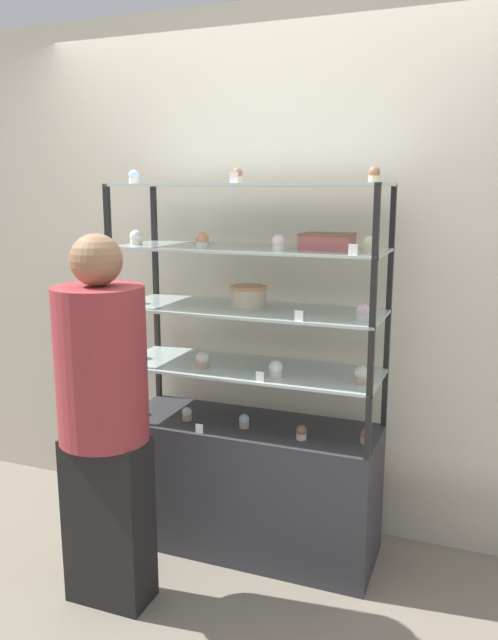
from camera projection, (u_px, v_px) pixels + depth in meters
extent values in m
plane|color=gray|center=(249.00, 545.00, 3.09)|extent=(20.00, 20.00, 0.00)
cube|color=beige|center=(275.00, 275.00, 3.16)|extent=(8.00, 0.05, 2.60)
cube|color=#333338|center=(249.00, 485.00, 3.02)|extent=(1.22, 0.44, 0.64)
cube|color=black|center=(159.00, 371.00, 3.33)|extent=(0.02, 0.02, 0.28)
cube|color=black|center=(385.00, 397.00, 2.91)|extent=(0.02, 0.02, 0.28)
cube|color=black|center=(115.00, 394.00, 2.95)|extent=(0.02, 0.02, 0.28)
cube|color=black|center=(368.00, 427.00, 2.53)|extent=(0.02, 0.02, 0.28)
cube|color=#B2C6C1|center=(249.00, 368.00, 2.90)|extent=(1.22, 0.44, 0.01)
cube|color=black|center=(157.00, 320.00, 3.28)|extent=(0.02, 0.02, 0.28)
cube|color=black|center=(387.00, 339.00, 2.85)|extent=(0.02, 0.02, 0.28)
cube|color=black|center=(113.00, 337.00, 2.90)|extent=(0.02, 0.02, 0.28)
cube|color=black|center=(371.00, 361.00, 2.47)|extent=(0.02, 0.02, 0.28)
cube|color=#B2C6C1|center=(249.00, 309.00, 2.85)|extent=(1.22, 0.44, 0.01)
cube|color=black|center=(155.00, 267.00, 3.22)|extent=(0.02, 0.02, 0.28)
cube|color=black|center=(390.00, 279.00, 2.80)|extent=(0.02, 0.02, 0.28)
cube|color=black|center=(110.00, 277.00, 2.84)|extent=(0.02, 0.02, 0.28)
cube|color=black|center=(374.00, 292.00, 2.42)|extent=(0.02, 0.02, 0.28)
cube|color=#B2C6C1|center=(249.00, 248.00, 2.79)|extent=(1.22, 0.44, 0.01)
cube|color=black|center=(154.00, 213.00, 3.17)|extent=(0.02, 0.02, 0.28)
cube|color=black|center=(393.00, 216.00, 2.74)|extent=(0.02, 0.02, 0.28)
cube|color=black|center=(107.00, 216.00, 2.79)|extent=(0.02, 0.02, 0.28)
cube|color=black|center=(377.00, 220.00, 2.36)|extent=(0.02, 0.02, 0.28)
cube|color=#B2C6C1|center=(249.00, 185.00, 2.74)|extent=(1.22, 0.44, 0.01)
cylinder|color=beige|center=(248.00, 298.00, 2.87)|extent=(0.16, 0.16, 0.08)
cylinder|color=#E5996B|center=(248.00, 287.00, 2.86)|extent=(0.17, 0.17, 0.02)
cube|color=#C66660|center=(327.00, 243.00, 2.67)|extent=(0.21, 0.17, 0.06)
cube|color=#8C5B42|center=(327.00, 234.00, 2.66)|extent=(0.22, 0.18, 0.01)
cylinder|color=beige|center=(139.00, 412.00, 3.08)|extent=(0.05, 0.05, 0.03)
sphere|color=white|center=(139.00, 406.00, 3.07)|extent=(0.05, 0.05, 0.05)
cylinder|color=#CCB28C|center=(187.00, 417.00, 3.00)|extent=(0.05, 0.05, 0.03)
sphere|color=white|center=(187.00, 412.00, 2.99)|extent=(0.05, 0.05, 0.05)
cylinder|color=#CCB28C|center=(245.00, 425.00, 2.90)|extent=(0.05, 0.05, 0.03)
sphere|color=silver|center=(245.00, 419.00, 2.89)|extent=(0.05, 0.05, 0.05)
cylinder|color=beige|center=(301.00, 436.00, 2.76)|extent=(0.05, 0.05, 0.03)
sphere|color=#8C5B42|center=(301.00, 430.00, 2.76)|extent=(0.05, 0.05, 0.05)
cylinder|color=#CCB28C|center=(366.00, 440.00, 2.72)|extent=(0.05, 0.05, 0.03)
sphere|color=#8C5B42|center=(366.00, 434.00, 2.72)|extent=(0.05, 0.05, 0.05)
cube|color=white|center=(199.00, 429.00, 2.83)|extent=(0.04, 0.00, 0.04)
cylinder|color=beige|center=(138.00, 355.00, 3.05)|extent=(0.06, 0.06, 0.03)
sphere|color=silver|center=(138.00, 349.00, 3.04)|extent=(0.06, 0.06, 0.06)
cylinder|color=#CCB28C|center=(202.00, 365.00, 2.89)|extent=(0.06, 0.06, 0.03)
sphere|color=white|center=(202.00, 358.00, 2.88)|extent=(0.06, 0.06, 0.06)
cylinder|color=beige|center=(276.00, 374.00, 2.73)|extent=(0.06, 0.06, 0.03)
sphere|color=white|center=(276.00, 367.00, 2.73)|extent=(0.06, 0.06, 0.06)
cylinder|color=#CCB28C|center=(361.00, 380.00, 2.65)|extent=(0.06, 0.06, 0.03)
sphere|color=white|center=(361.00, 373.00, 2.65)|extent=(0.06, 0.06, 0.06)
cube|color=white|center=(260.00, 377.00, 2.67)|extent=(0.04, 0.00, 0.04)
cylinder|color=#CCB28C|center=(137.00, 301.00, 2.96)|extent=(0.06, 0.06, 0.02)
sphere|color=#E5996B|center=(137.00, 295.00, 2.96)|extent=(0.06, 0.06, 0.06)
cylinder|color=white|center=(363.00, 318.00, 2.57)|extent=(0.06, 0.06, 0.02)
sphere|color=silver|center=(363.00, 311.00, 2.56)|extent=(0.06, 0.06, 0.06)
cube|color=white|center=(299.00, 316.00, 2.56)|extent=(0.04, 0.00, 0.04)
cylinder|color=beige|center=(136.00, 242.00, 2.92)|extent=(0.06, 0.06, 0.02)
sphere|color=white|center=(136.00, 236.00, 2.91)|extent=(0.06, 0.06, 0.06)
cylinder|color=white|center=(202.00, 245.00, 2.78)|extent=(0.06, 0.06, 0.02)
sphere|color=#E5996B|center=(202.00, 238.00, 2.77)|extent=(0.06, 0.06, 0.06)
cylinder|color=white|center=(279.00, 248.00, 2.62)|extent=(0.06, 0.06, 0.02)
sphere|color=silver|center=(279.00, 241.00, 2.61)|extent=(0.06, 0.06, 0.06)
cylinder|color=beige|center=(369.00, 249.00, 2.55)|extent=(0.06, 0.06, 0.02)
sphere|color=#F4EAB2|center=(369.00, 243.00, 2.54)|extent=(0.06, 0.06, 0.06)
cube|color=white|center=(353.00, 250.00, 2.42)|extent=(0.04, 0.00, 0.04)
cylinder|color=beige|center=(134.00, 181.00, 2.89)|extent=(0.04, 0.04, 0.03)
sphere|color=silver|center=(134.00, 175.00, 2.88)|extent=(0.05, 0.05, 0.05)
cylinder|color=#CCB28C|center=(237.00, 180.00, 2.64)|extent=(0.04, 0.04, 0.03)
sphere|color=#8C5B42|center=(237.00, 173.00, 2.64)|extent=(0.05, 0.05, 0.05)
cylinder|color=#CCB28C|center=(374.00, 179.00, 2.49)|extent=(0.04, 0.04, 0.03)
sphere|color=#8C5B42|center=(374.00, 172.00, 2.49)|extent=(0.05, 0.05, 0.05)
cube|color=white|center=(234.00, 178.00, 2.55)|extent=(0.04, 0.00, 0.04)
cube|color=black|center=(109.00, 520.00, 2.62)|extent=(0.35, 0.19, 0.72)
cylinder|color=#993338|center=(101.00, 365.00, 2.48)|extent=(0.36, 0.36, 0.63)
sphere|color=#936B4C|center=(96.00, 260.00, 2.40)|extent=(0.20, 0.20, 0.20)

